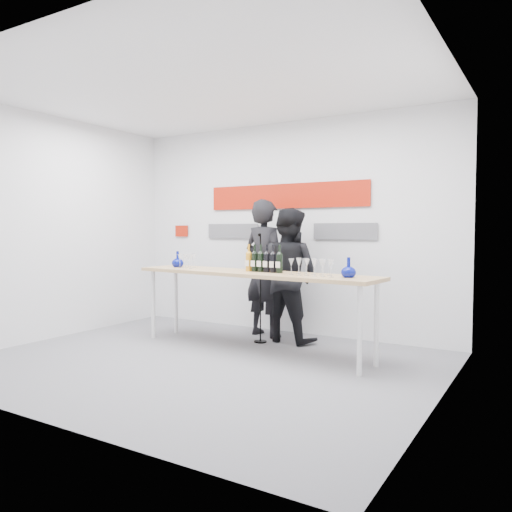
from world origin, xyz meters
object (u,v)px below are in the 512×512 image
(presenter_left, at_px, (265,268))
(mic_stand, at_px, (260,309))
(tasting_table, at_px, (252,278))
(presenter_right, at_px, (288,275))

(presenter_left, relative_size, mic_stand, 1.32)
(mic_stand, bearing_deg, tasting_table, -53.21)
(presenter_left, bearing_deg, presenter_right, 175.09)
(tasting_table, bearing_deg, presenter_left, 114.54)
(tasting_table, bearing_deg, mic_stand, 112.79)
(tasting_table, relative_size, presenter_right, 1.86)
(tasting_table, xyz_separation_m, presenter_left, (-0.30, 0.84, 0.05))
(presenter_right, bearing_deg, mic_stand, 50.99)
(tasting_table, height_order, presenter_left, presenter_left)
(presenter_left, relative_size, presenter_right, 1.08)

